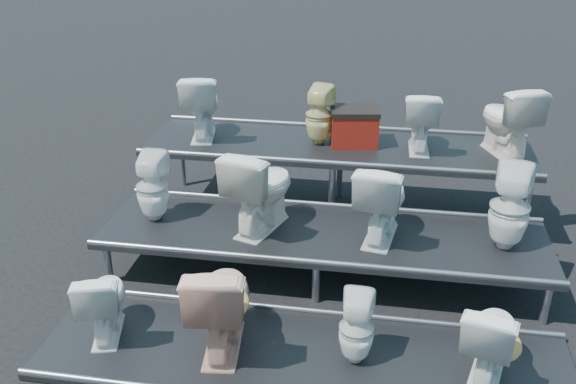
% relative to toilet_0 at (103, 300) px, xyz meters
% --- Properties ---
extents(ground, '(80.00, 80.00, 0.00)m').
position_rel_toilet_0_xyz_m(ground, '(1.64, 1.30, -0.38)').
color(ground, black).
rests_on(ground, ground).
extents(tier_front, '(4.20, 1.20, 0.06)m').
position_rel_toilet_0_xyz_m(tier_front, '(1.64, 0.00, -0.35)').
color(tier_front, black).
rests_on(tier_front, ground).
extents(tier_mid, '(4.20, 1.20, 0.46)m').
position_rel_toilet_0_xyz_m(tier_mid, '(1.64, 1.30, -0.15)').
color(tier_mid, black).
rests_on(tier_mid, ground).
extents(tier_back, '(4.20, 1.20, 0.86)m').
position_rel_toilet_0_xyz_m(tier_back, '(1.64, 2.60, 0.05)').
color(tier_back, black).
rests_on(tier_back, ground).
extents(toilet_0, '(0.51, 0.70, 0.64)m').
position_rel_toilet_0_xyz_m(toilet_0, '(0.00, 0.00, 0.00)').
color(toilet_0, silver).
rests_on(toilet_0, tier_front).
extents(toilet_1, '(0.56, 0.87, 0.84)m').
position_rel_toilet_0_xyz_m(toilet_1, '(0.99, 0.00, 0.10)').
color(toilet_1, '#DBA089').
rests_on(toilet_1, tier_front).
extents(toilet_2, '(0.28, 0.29, 0.60)m').
position_rel_toilet_0_xyz_m(toilet_2, '(2.05, 0.00, -0.02)').
color(toilet_2, silver).
rests_on(toilet_2, tier_front).
extents(toilet_3, '(0.55, 0.75, 0.68)m').
position_rel_toilet_0_xyz_m(toilet_3, '(3.04, 0.00, 0.02)').
color(toilet_3, silver).
rests_on(toilet_3, tier_front).
extents(toilet_4, '(0.31, 0.32, 0.69)m').
position_rel_toilet_0_xyz_m(toilet_4, '(-0.03, 1.30, 0.42)').
color(toilet_4, silver).
rests_on(toilet_4, tier_mid).
extents(toilet_5, '(0.69, 0.91, 0.83)m').
position_rel_toilet_0_xyz_m(toilet_5, '(1.04, 1.30, 0.49)').
color(toilet_5, silver).
rests_on(toilet_5, tier_mid).
extents(toilet_6, '(0.54, 0.81, 0.77)m').
position_rel_toilet_0_xyz_m(toilet_6, '(2.17, 1.30, 0.46)').
color(toilet_6, silver).
rests_on(toilet_6, tier_mid).
extents(toilet_7, '(0.42, 0.43, 0.79)m').
position_rel_toilet_0_xyz_m(toilet_7, '(3.29, 1.30, 0.47)').
color(toilet_7, silver).
rests_on(toilet_7, tier_mid).
extents(toilet_8, '(0.53, 0.78, 0.73)m').
position_rel_toilet_0_xyz_m(toilet_8, '(0.10, 2.60, 0.85)').
color(toilet_8, silver).
rests_on(toilet_8, tier_back).
extents(toilet_9, '(0.36, 0.36, 0.65)m').
position_rel_toilet_0_xyz_m(toilet_9, '(1.43, 2.60, 0.80)').
color(toilet_9, '#D5C883').
rests_on(toilet_9, tier_back).
extents(toilet_10, '(0.38, 0.65, 0.66)m').
position_rel_toilet_0_xyz_m(toilet_10, '(2.51, 2.60, 0.81)').
color(toilet_10, silver).
rests_on(toilet_10, tier_back).
extents(toilet_11, '(0.68, 0.86, 0.77)m').
position_rel_toilet_0_xyz_m(toilet_11, '(3.39, 2.60, 0.86)').
color(toilet_11, silver).
rests_on(toilet_11, tier_back).
extents(red_crate, '(0.55, 0.47, 0.36)m').
position_rel_toilet_0_xyz_m(red_crate, '(1.81, 2.64, 0.66)').
color(red_crate, maroon).
rests_on(red_crate, tier_back).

